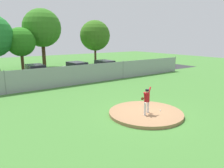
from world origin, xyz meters
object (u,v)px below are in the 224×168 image
Objects in this scene: baseball at (160,110)px; parked_car_charcoal at (36,73)px; pitcher_youth at (147,99)px; parked_car_silver at (105,67)px; parked_car_white at (77,69)px.

parked_car_charcoal reaches higher than baseball.
pitcher_youth is 0.35× the size of parked_car_silver.
baseball is 0.02× the size of parked_car_silver.
baseball is 15.19m from parked_car_charcoal.
parked_car_white is 1.06× the size of parked_car_charcoal.
parked_car_charcoal is (-5.00, -0.24, 0.03)m from parked_car_white.
parked_car_silver is at bearing 68.77° from baseball.
baseball is 0.02× the size of parked_car_charcoal.
parked_car_charcoal is at bearing 102.14° from baseball.
parked_car_silver is 4.07m from parked_car_white.
parked_car_white reaches higher than parked_car_silver.
baseball is at bearing -77.86° from parked_car_charcoal.
parked_car_charcoal is (-2.14, 14.70, -0.28)m from pitcher_youth.
parked_car_charcoal is (-3.19, 14.84, 0.60)m from baseball.
parked_car_white is (1.81, 15.08, 0.58)m from baseball.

